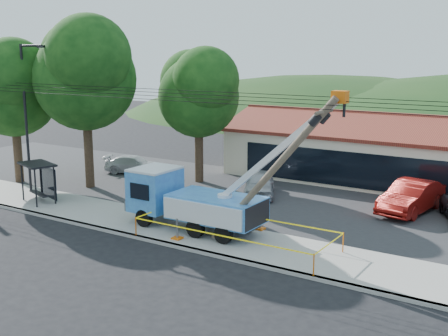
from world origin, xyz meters
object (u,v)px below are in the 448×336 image
utility_truck (192,199)px  leaning_pole (276,167)px  car_white (135,174)px  car_red (410,214)px  bus_shelter (40,173)px  car_silver (259,197)px

utility_truck → leaning_pole: (4.80, -0.57, 2.23)m
leaning_pole → car_white: size_ratio=1.62×
leaning_pole → car_red: bearing=70.4°
utility_truck → car_white: (-11.10, 8.34, -1.60)m
leaning_pole → car_white: bearing=150.7°
utility_truck → car_white: bearing=143.1°
bus_shelter → leaning_pole: bearing=17.6°
utility_truck → bus_shelter: bearing=-176.8°
leaning_pole → car_red: size_ratio=1.34×
leaning_pole → bus_shelter: leaning_pole is taller
bus_shelter → car_silver: size_ratio=0.62×
car_white → bus_shelter: bearing=163.2°
leaning_pole → car_red: leaning_pole is taller
car_white → car_silver: bearing=-116.9°
leaning_pole → bus_shelter: size_ratio=2.57×
utility_truck → car_silver: utility_truck is taller
utility_truck → car_red: size_ratio=2.14×
bus_shelter → car_red: (18.32, 9.36, -1.79)m
car_red → car_silver: bearing=-162.6°
leaning_pole → car_red: (3.33, 9.36, -3.83)m
leaning_pole → bus_shelter: (-14.99, 0.00, -2.04)m
bus_shelter → car_red: bearing=44.7°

